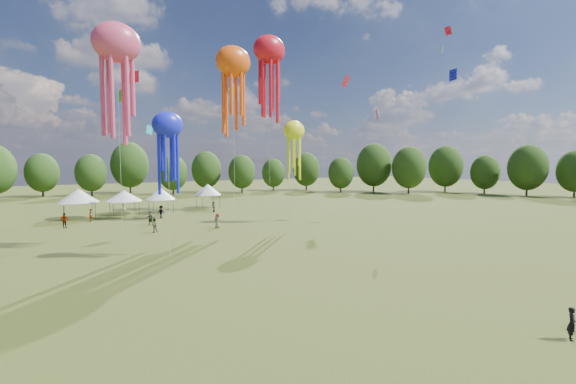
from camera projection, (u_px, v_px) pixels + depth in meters
ground at (431, 351)px, 17.47m from camera, size 300.00×300.00×0.00m
observer_main at (572, 324)px, 18.49m from camera, size 0.68×0.62×1.57m
spectator_near at (154, 226)px, 46.35m from camera, size 0.84×0.67×1.66m
spectators_far at (152, 214)px, 56.47m from camera, size 22.54×25.29×1.89m
festival_tents at (113, 195)px, 61.34m from camera, size 37.91×8.11×4.39m
show_kites at (204, 77)px, 53.11m from camera, size 44.64×27.19×29.33m
treeline at (115, 172)px, 67.94m from camera, size 201.57×95.24×13.43m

